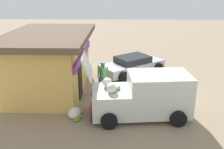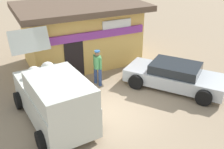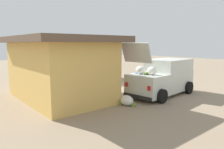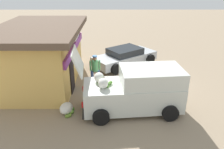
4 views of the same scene
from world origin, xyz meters
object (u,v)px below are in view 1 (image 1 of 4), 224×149
Objects in this scene: delivery_van at (144,96)px; parked_sedan at (133,65)px; unloaded_banana_pile at (75,113)px; paint_bucket at (110,71)px; vendor_standing at (103,75)px; customer_bending at (107,91)px; storefront_bar at (50,61)px.

parked_sedan is at bearing 1.90° from delivery_van.
paint_bucket is at bearing -13.28° from unloaded_banana_pile.
parked_sedan is 2.72× the size of vendor_standing.
unloaded_banana_pile is (-2.74, 1.05, -0.72)m from vendor_standing.
parked_sedan is 13.46× the size of paint_bucket.
customer_bending is 4.72m from paint_bucket.
storefront_bar reaches higher than parked_sedan.
delivery_van is at bearing -120.34° from storefront_bar.
vendor_standing reaches higher than paint_bucket.
vendor_standing is at bearing 149.41° from parked_sedan.
vendor_standing reaches higher than parked_sedan.
delivery_van is at bearing -142.22° from vendor_standing.
vendor_standing is 1.74× the size of unloaded_banana_pile.
parked_sedan is 3.11× the size of customer_bending.
delivery_van is 1.03× the size of parked_sedan.
unloaded_banana_pile is at bearing 95.23° from delivery_van.
delivery_van reaches higher than parked_sedan.
delivery_van is at bearing -178.10° from parked_sedan.
storefront_bar is at bearing 83.96° from vendor_standing.
storefront_bar is 3.87m from customer_bending.
paint_bucket is at bearing 0.67° from customer_bending.
parked_sedan is at bearing -30.59° from vendor_standing.
storefront_bar is 1.43× the size of parked_sedan.
vendor_standing is 4.96× the size of paint_bucket.
vendor_standing is (2.47, 1.91, -0.02)m from delivery_van.
parked_sedan is at bearing -84.97° from paint_bucket.
delivery_van is at bearing -162.59° from paint_bucket.
unloaded_banana_pile is at bearing 153.87° from parked_sedan.
unloaded_banana_pile is (-3.04, -1.76, -1.40)m from storefront_bar.
delivery_van is 2.80× the size of vendor_standing.
storefront_bar reaches higher than unloaded_banana_pile.
parked_sedan is (5.40, 0.18, -0.40)m from delivery_van.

